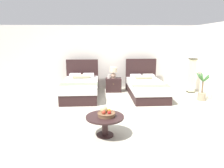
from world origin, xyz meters
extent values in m
cube|color=#B8B4A0|center=(0.00, 0.00, -0.01)|extent=(10.40, 9.47, 0.02)
cube|color=silver|center=(0.00, 2.94, 1.26)|extent=(10.40, 0.12, 2.51)
cube|color=#2F1C1C|center=(-1.15, 1.52, 0.17)|extent=(1.21, 2.06, 0.34)
cube|color=silver|center=(-1.15, 1.52, 0.45)|extent=(1.26, 2.10, 0.24)
cube|color=#2F1C1C|center=(-1.18, 2.56, 0.61)|extent=(1.22, 0.10, 1.21)
cube|color=silver|center=(-1.43, 2.26, 0.64)|extent=(0.42, 0.31, 0.14)
cube|color=white|center=(-0.92, 2.28, 0.64)|extent=(0.42, 0.31, 0.14)
cylinder|color=tan|center=(-1.17, 2.03, 0.65)|extent=(0.63, 0.17, 0.15)
cube|color=gray|center=(-1.13, 1.03, 0.58)|extent=(1.22, 0.47, 0.01)
cube|color=#2F1C1C|center=(1.15, 1.52, 0.14)|extent=(1.19, 2.11, 0.29)
cube|color=silver|center=(1.15, 1.52, 0.41)|extent=(1.23, 2.15, 0.24)
cube|color=#2F1C1C|center=(1.11, 2.59, 0.62)|extent=(1.19, 0.10, 1.23)
cube|color=silver|center=(0.87, 2.29, 0.59)|extent=(0.41, 0.31, 0.14)
cube|color=silver|center=(1.36, 2.31, 0.59)|extent=(0.41, 0.31, 0.14)
cylinder|color=tan|center=(1.13, 2.06, 0.60)|extent=(0.62, 0.17, 0.15)
cube|color=gray|center=(1.17, 0.93, 0.53)|extent=(1.18, 0.44, 0.01)
cube|color=#2F1C1C|center=(0.02, 2.31, 0.26)|extent=(0.60, 0.40, 0.52)
sphere|color=tan|center=(0.02, 2.10, 0.34)|extent=(0.02, 0.02, 0.02)
cylinder|color=tan|center=(0.02, 2.33, 0.53)|extent=(0.16, 0.16, 0.02)
ellipsoid|color=tan|center=(0.02, 2.33, 0.63)|extent=(0.22, 0.22, 0.18)
cylinder|color=#99844C|center=(0.02, 2.33, 0.74)|extent=(0.02, 0.02, 0.04)
cylinder|color=beige|center=(0.02, 2.33, 0.85)|extent=(0.28, 0.28, 0.18)
cylinder|color=silver|center=(-0.16, 2.27, 0.59)|extent=(0.11, 0.11, 0.13)
torus|color=silver|center=(-0.16, 2.27, 0.66)|extent=(0.10, 0.10, 0.01)
cylinder|color=#2F1C1C|center=(-0.28, -1.39, 0.01)|extent=(0.36, 0.36, 0.02)
cylinder|color=#2F1C1C|center=(-0.28, -1.39, 0.20)|extent=(0.13, 0.13, 0.40)
cylinder|color=#2F1C1C|center=(-0.28, -1.39, 0.41)|extent=(0.79, 0.79, 0.04)
cylinder|color=brown|center=(-0.25, -1.40, 0.47)|extent=(0.35, 0.35, 0.07)
torus|color=brown|center=(-0.25, -1.40, 0.50)|extent=(0.37, 0.37, 0.02)
sphere|color=orange|center=(-0.19, -1.34, 0.53)|extent=(0.08, 0.08, 0.08)
sphere|color=#C6C682|center=(-0.31, -1.34, 0.57)|extent=(0.15, 0.15, 0.15)
sphere|color=#B53925|center=(-0.30, -1.46, 0.54)|extent=(0.08, 0.08, 0.08)
sphere|color=red|center=(-0.19, -1.46, 0.53)|extent=(0.07, 0.07, 0.07)
cube|color=black|center=(2.96, 2.14, 0.01)|extent=(0.26, 0.26, 0.03)
cube|color=beige|center=(2.96, 2.14, 0.64)|extent=(0.22, 0.22, 1.23)
cube|color=black|center=(2.96, 2.14, 1.27)|extent=(0.26, 0.26, 0.02)
cylinder|color=tan|center=(2.89, 1.06, 0.13)|extent=(0.26, 0.26, 0.26)
cylinder|color=brown|center=(2.89, 1.06, 0.45)|extent=(0.04, 0.04, 0.38)
ellipsoid|color=#407438|center=(2.97, 1.05, 0.75)|extent=(0.22, 0.09, 0.27)
ellipsoid|color=#407438|center=(2.90, 1.17, 0.76)|extent=(0.08, 0.26, 0.29)
ellipsoid|color=#407438|center=(2.80, 1.12, 0.77)|extent=(0.24, 0.18, 0.33)
ellipsoid|color=#407438|center=(2.80, 1.02, 0.77)|extent=(0.23, 0.14, 0.31)
ellipsoid|color=#407438|center=(2.91, 0.91, 0.74)|extent=(0.09, 0.35, 0.27)
camera|label=1|loc=(-0.24, -5.41, 1.99)|focal=33.08mm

